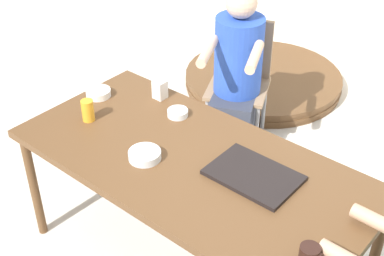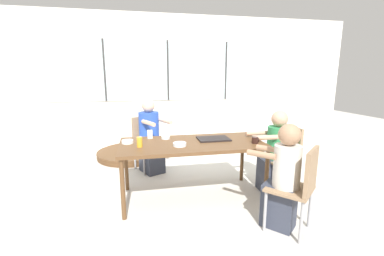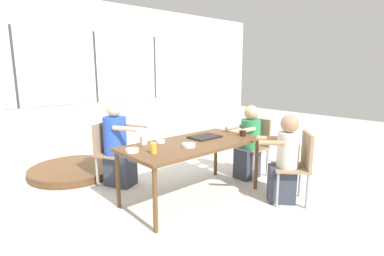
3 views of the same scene
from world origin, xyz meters
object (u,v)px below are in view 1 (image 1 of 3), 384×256
at_px(milk_carton_small, 160,90).
at_px(bowl_white_shallow, 98,93).
at_px(chair_for_woman_green_shirt, 241,72).
at_px(bowl_cereal, 145,155).
at_px(coffee_mug, 310,255).
at_px(bowl_fruit, 178,113).
at_px(person_woman_green_shirt, 236,82).
at_px(folded_table_stack, 263,80).
at_px(juice_glass, 88,110).

distance_m(milk_carton_small, bowl_white_shallow, 0.35).
relative_size(chair_for_woman_green_shirt, bowl_cereal, 5.58).
bearing_deg(coffee_mug, bowl_cereal, 176.15).
height_order(bowl_white_shallow, bowl_fruit, bowl_white_shallow).
bearing_deg(person_woman_green_shirt, chair_for_woman_green_shirt, -90.00).
bearing_deg(folded_table_stack, coffee_mug, -53.48).
height_order(chair_for_woman_green_shirt, juice_glass, chair_for_woman_green_shirt).
relative_size(juice_glass, bowl_fruit, 1.06).
xyz_separation_m(milk_carton_small, folded_table_stack, (-0.29, 1.56, -0.71)).
bearing_deg(milk_carton_small, bowl_cereal, -54.62).
bearing_deg(bowl_white_shallow, juice_glass, -53.77).
distance_m(bowl_cereal, folded_table_stack, 2.22).
distance_m(bowl_cereal, bowl_fruit, 0.40).
height_order(bowl_cereal, bowl_fruit, bowl_cereal).
distance_m(person_woman_green_shirt, juice_glass, 1.15).
height_order(milk_carton_small, bowl_fruit, milk_carton_small).
distance_m(milk_carton_small, folded_table_stack, 1.74).
relative_size(bowl_fruit, folded_table_stack, 0.08).
bearing_deg(bowl_white_shallow, bowl_cereal, -22.23).
bearing_deg(chair_for_woman_green_shirt, juice_glass, 60.95).
xyz_separation_m(juice_glass, bowl_fruit, (0.33, 0.33, -0.04)).
distance_m(juice_glass, milk_carton_small, 0.43).
height_order(person_woman_green_shirt, folded_table_stack, person_woman_green_shirt).
bearing_deg(bowl_fruit, juice_glass, -135.05).
height_order(coffee_mug, bowl_fruit, coffee_mug).
xyz_separation_m(chair_for_woman_green_shirt, bowl_cereal, (0.37, -1.31, 0.22)).
distance_m(bowl_white_shallow, bowl_cereal, 0.65).
bearing_deg(coffee_mug, bowl_white_shallow, 168.55).
xyz_separation_m(coffee_mug, bowl_fruit, (-1.05, 0.44, -0.02)).
bearing_deg(coffee_mug, milk_carton_small, 157.37).
height_order(person_woman_green_shirt, bowl_cereal, person_woman_green_shirt).
distance_m(person_woman_green_shirt, bowl_fruit, 0.82).
xyz_separation_m(coffee_mug, bowl_white_shallow, (-1.52, 0.31, -0.02)).
distance_m(coffee_mug, bowl_cereal, 0.92).
height_order(juice_glass, bowl_fruit, juice_glass).
relative_size(chair_for_woman_green_shirt, person_woman_green_shirt, 0.75).
xyz_separation_m(person_woman_green_shirt, folded_table_stack, (-0.32, 0.86, -0.47)).
height_order(coffee_mug, folded_table_stack, coffee_mug).
height_order(bowl_white_shallow, folded_table_stack, bowl_white_shallow).
relative_size(person_woman_green_shirt, milk_carton_small, 11.08).
distance_m(coffee_mug, milk_carton_small, 1.35).
relative_size(chair_for_woman_green_shirt, folded_table_stack, 0.67).
relative_size(coffee_mug, bowl_white_shallow, 0.61).
bearing_deg(bowl_cereal, chair_for_woman_green_shirt, 105.67).
distance_m(person_woman_green_shirt, folded_table_stack, 1.03).
relative_size(milk_carton_small, bowl_cereal, 0.68).
bearing_deg(juice_glass, chair_for_woman_green_shirt, 85.86).
height_order(chair_for_woman_green_shirt, bowl_fruit, chair_for_woman_green_shirt).
bearing_deg(juice_glass, person_woman_green_shirt, 81.74).
xyz_separation_m(juice_glass, folded_table_stack, (-0.16, 1.97, -0.72)).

